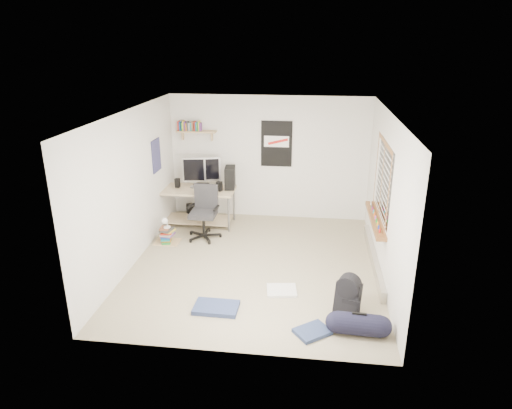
# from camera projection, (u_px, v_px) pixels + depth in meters

# --- Properties ---
(floor) EXTENTS (4.00, 4.50, 0.01)m
(floor) POSITION_uv_depth(u_px,v_px,m) (255.00, 265.00, 7.55)
(floor) COLOR gray
(floor) RESTS_ON ground
(ceiling) EXTENTS (4.00, 4.50, 0.01)m
(ceiling) POSITION_uv_depth(u_px,v_px,m) (255.00, 113.00, 6.69)
(ceiling) COLOR white
(ceiling) RESTS_ON ground
(back_wall) EXTENTS (4.00, 0.01, 2.50)m
(back_wall) POSITION_uv_depth(u_px,v_px,m) (269.00, 158.00, 9.22)
(back_wall) COLOR silver
(back_wall) RESTS_ON ground
(left_wall) EXTENTS (0.01, 4.50, 2.50)m
(left_wall) POSITION_uv_depth(u_px,v_px,m) (132.00, 189.00, 7.36)
(left_wall) COLOR silver
(left_wall) RESTS_ON ground
(right_wall) EXTENTS (0.01, 4.50, 2.50)m
(right_wall) POSITION_uv_depth(u_px,v_px,m) (386.00, 199.00, 6.89)
(right_wall) COLOR silver
(right_wall) RESTS_ON ground
(desk) EXTENTS (1.81, 1.29, 0.76)m
(desk) POSITION_uv_depth(u_px,v_px,m) (193.00, 207.00, 9.10)
(desk) COLOR tan
(desk) RESTS_ON floor
(monitor_left) EXTENTS (0.45, 0.18, 0.49)m
(monitor_left) POSITION_uv_depth(u_px,v_px,m) (195.00, 175.00, 8.98)
(monitor_left) COLOR #959599
(monitor_left) RESTS_ON desk
(monitor_right) EXTENTS (0.44, 0.23, 0.47)m
(monitor_right) POSITION_uv_depth(u_px,v_px,m) (210.00, 174.00, 9.05)
(monitor_right) COLOR #ABACB1
(monitor_right) RESTS_ON desk
(pc_tower) EXTENTS (0.23, 0.42, 0.42)m
(pc_tower) POSITION_uv_depth(u_px,v_px,m) (230.00, 177.00, 8.94)
(pc_tower) COLOR black
(pc_tower) RESTS_ON desk
(keyboard) EXTENTS (0.37, 0.15, 0.02)m
(keyboard) POSITION_uv_depth(u_px,v_px,m) (203.00, 184.00, 9.20)
(keyboard) COLOR black
(keyboard) RESTS_ON desk
(speaker_left) EXTENTS (0.09, 0.09, 0.18)m
(speaker_left) POSITION_uv_depth(u_px,v_px,m) (177.00, 183.00, 8.99)
(speaker_left) COLOR black
(speaker_left) RESTS_ON desk
(speaker_right) EXTENTS (0.12, 0.12, 0.19)m
(speaker_right) POSITION_uv_depth(u_px,v_px,m) (219.00, 186.00, 8.79)
(speaker_right) COLOR black
(speaker_right) RESTS_ON desk
(office_chair) EXTENTS (0.71, 0.71, 1.00)m
(office_chair) POSITION_uv_depth(u_px,v_px,m) (203.00, 214.00, 8.41)
(office_chair) COLOR #27272A
(office_chair) RESTS_ON floor
(wall_shelf) EXTENTS (0.80, 0.22, 0.24)m
(wall_shelf) POSITION_uv_depth(u_px,v_px,m) (197.00, 131.00, 9.10)
(wall_shelf) COLOR tan
(wall_shelf) RESTS_ON back_wall
(poster_back_wall) EXTENTS (0.62, 0.03, 0.92)m
(poster_back_wall) POSITION_uv_depth(u_px,v_px,m) (276.00, 144.00, 9.08)
(poster_back_wall) COLOR black
(poster_back_wall) RESTS_ON back_wall
(poster_left_wall) EXTENTS (0.02, 0.42, 0.60)m
(poster_left_wall) POSITION_uv_depth(u_px,v_px,m) (156.00, 156.00, 8.39)
(poster_left_wall) COLOR navy
(poster_left_wall) RESTS_ON left_wall
(window) EXTENTS (0.10, 1.50, 1.26)m
(window) POSITION_uv_depth(u_px,v_px,m) (381.00, 180.00, 7.10)
(window) COLOR brown
(window) RESTS_ON right_wall
(baseboard_heater) EXTENTS (0.08, 2.50, 0.18)m
(baseboard_heater) POSITION_uv_depth(u_px,v_px,m) (374.00, 259.00, 7.57)
(baseboard_heater) COLOR #B7B2A8
(baseboard_heater) RESTS_ON floor
(backpack) EXTENTS (0.40, 0.36, 0.44)m
(backpack) POSITION_uv_depth(u_px,v_px,m) (348.00, 298.00, 6.22)
(backpack) COLOR black
(backpack) RESTS_ON floor
(duffel_bag) EXTENTS (0.30, 0.30, 0.56)m
(duffel_bag) POSITION_uv_depth(u_px,v_px,m) (358.00, 324.00, 5.75)
(duffel_bag) COLOR black
(duffel_bag) RESTS_ON floor
(tshirt) EXTENTS (0.48, 0.42, 0.04)m
(tshirt) POSITION_uv_depth(u_px,v_px,m) (282.00, 290.00, 6.75)
(tshirt) COLOR silver
(tshirt) RESTS_ON floor
(jeans_a) EXTENTS (0.62, 0.40, 0.07)m
(jeans_a) POSITION_uv_depth(u_px,v_px,m) (216.00, 308.00, 6.30)
(jeans_a) COLOR navy
(jeans_a) RESTS_ON floor
(jeans_b) EXTENTS (0.53, 0.51, 0.05)m
(jeans_b) POSITION_uv_depth(u_px,v_px,m) (312.00, 332.00, 5.80)
(jeans_b) COLOR navy
(jeans_b) RESTS_ON floor
(book_stack) EXTENTS (0.57, 0.52, 0.32)m
(book_stack) POSITION_uv_depth(u_px,v_px,m) (167.00, 235.00, 8.34)
(book_stack) COLOR brown
(book_stack) RESTS_ON floor
(desk_lamp) EXTENTS (0.16, 0.23, 0.21)m
(desk_lamp) POSITION_uv_depth(u_px,v_px,m) (167.00, 224.00, 8.24)
(desk_lamp) COLOR white
(desk_lamp) RESTS_ON book_stack
(subwoofer) EXTENTS (0.29, 0.29, 0.26)m
(subwoofer) POSITION_uv_depth(u_px,v_px,m) (192.00, 210.00, 9.54)
(subwoofer) COLOR black
(subwoofer) RESTS_ON floor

